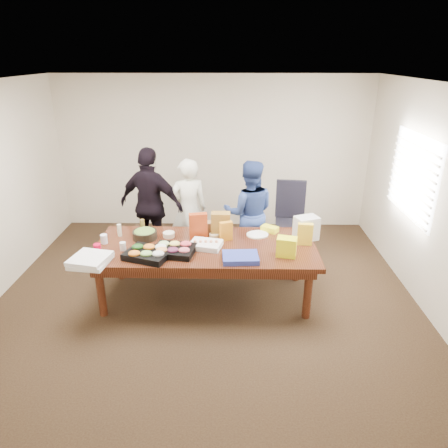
{
  "coord_description": "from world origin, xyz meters",
  "views": [
    {
      "loc": [
        0.33,
        -4.63,
        2.99
      ],
      "look_at": [
        0.23,
        0.1,
        1.0
      ],
      "focal_mm": 32.5,
      "sensor_mm": 36.0,
      "label": 1
    }
  ],
  "objects_px": {
    "conference_table": "(206,271)",
    "person_center": "(188,211)",
    "person_right": "(249,213)",
    "salad_bowl": "(145,235)",
    "sheet_cake": "(206,245)",
    "office_chair": "(291,222)"
  },
  "relations": [
    {
      "from": "person_center",
      "to": "sheet_cake",
      "type": "distance_m",
      "value": 1.19
    },
    {
      "from": "office_chair",
      "to": "person_center",
      "type": "relative_size",
      "value": 0.7
    },
    {
      "from": "conference_table",
      "to": "sheet_cake",
      "type": "height_order",
      "value": "sheet_cake"
    },
    {
      "from": "person_center",
      "to": "person_right",
      "type": "relative_size",
      "value": 1.0
    },
    {
      "from": "conference_table",
      "to": "person_center",
      "type": "distance_m",
      "value": 1.22
    },
    {
      "from": "conference_table",
      "to": "office_chair",
      "type": "distance_m",
      "value": 1.8
    },
    {
      "from": "person_right",
      "to": "person_center",
      "type": "bearing_deg",
      "value": -4.41
    },
    {
      "from": "person_center",
      "to": "person_right",
      "type": "distance_m",
      "value": 0.92
    },
    {
      "from": "office_chair",
      "to": "salad_bowl",
      "type": "bearing_deg",
      "value": -146.34
    },
    {
      "from": "office_chair",
      "to": "person_right",
      "type": "distance_m",
      "value": 0.76
    },
    {
      "from": "conference_table",
      "to": "person_right",
      "type": "distance_m",
      "value": 1.26
    },
    {
      "from": "person_right",
      "to": "salad_bowl",
      "type": "distance_m",
      "value": 1.63
    },
    {
      "from": "conference_table",
      "to": "person_center",
      "type": "relative_size",
      "value": 1.74
    },
    {
      "from": "sheet_cake",
      "to": "salad_bowl",
      "type": "relative_size",
      "value": 1.19
    },
    {
      "from": "sheet_cake",
      "to": "salad_bowl",
      "type": "xyz_separation_m",
      "value": [
        -0.82,
        0.25,
        0.02
      ]
    },
    {
      "from": "conference_table",
      "to": "salad_bowl",
      "type": "height_order",
      "value": "salad_bowl"
    },
    {
      "from": "office_chair",
      "to": "salad_bowl",
      "type": "distance_m",
      "value": 2.35
    },
    {
      "from": "person_right",
      "to": "sheet_cake",
      "type": "bearing_deg",
      "value": 61.49
    },
    {
      "from": "sheet_cake",
      "to": "salad_bowl",
      "type": "distance_m",
      "value": 0.85
    },
    {
      "from": "person_center",
      "to": "person_right",
      "type": "bearing_deg",
      "value": 156.98
    },
    {
      "from": "sheet_cake",
      "to": "conference_table",
      "type": "bearing_deg",
      "value": 110.94
    },
    {
      "from": "person_right",
      "to": "sheet_cake",
      "type": "xyz_separation_m",
      "value": [
        -0.58,
        -1.08,
        -0.02
      ]
    }
  ]
}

